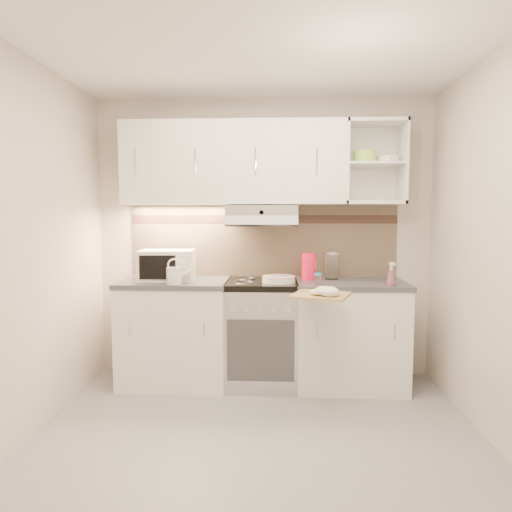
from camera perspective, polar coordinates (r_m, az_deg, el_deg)
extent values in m
plane|color=gray|center=(3.11, -0.01, -22.83)|extent=(3.00, 3.00, 0.00)
cube|color=beige|center=(4.15, 0.87, 2.26)|extent=(3.00, 0.04, 2.50)
cube|color=beige|center=(1.36, -2.68, -3.60)|extent=(3.00, 0.04, 2.50)
cube|color=beige|center=(3.19, -27.98, 0.81)|extent=(0.04, 2.80, 2.50)
cube|color=beige|center=(3.08, 29.15, 0.61)|extent=(0.04, 2.80, 2.50)
cube|color=white|center=(2.94, -0.01, 25.92)|extent=(3.00, 2.80, 0.04)
cube|color=tan|center=(4.14, 0.86, 1.84)|extent=(2.40, 0.02, 0.64)
cube|color=#34231C|center=(4.13, 0.86, 4.61)|extent=(2.40, 0.01, 0.08)
cube|color=white|center=(4.02, -2.83, 11.45)|extent=(1.90, 0.34, 0.70)
cube|color=white|center=(4.08, 14.52, 11.19)|extent=(0.50, 0.34, 0.70)
cylinder|color=#9FD853|center=(4.07, 13.41, 11.94)|extent=(0.19, 0.19, 0.10)
cylinder|color=white|center=(4.11, 16.20, 11.50)|extent=(0.18, 0.18, 0.06)
cube|color=#B7B7BC|center=(3.95, 0.79, 5.46)|extent=(0.60, 0.40, 0.12)
cube|color=white|center=(4.07, -10.04, -9.56)|extent=(0.90, 0.60, 0.86)
cube|color=#47474C|center=(3.98, -10.14, -3.29)|extent=(0.92, 0.62, 0.04)
cube|color=white|center=(4.03, 11.61, -9.76)|extent=(0.90, 0.60, 0.86)
cube|color=#47474C|center=(3.94, 11.73, -3.42)|extent=(0.92, 0.62, 0.04)
cube|color=#B7B7BC|center=(3.98, 0.72, -9.90)|extent=(0.60, 0.58, 0.85)
cube|color=black|center=(3.89, 0.73, -3.49)|extent=(0.60, 0.60, 0.05)
cube|color=silver|center=(3.99, -11.05, -1.13)|extent=(0.48, 0.37, 0.26)
cube|color=black|center=(3.83, -11.64, -1.40)|extent=(0.30, 0.04, 0.20)
cylinder|color=silver|center=(3.76, -10.18, -2.44)|extent=(0.13, 0.13, 0.13)
cone|color=silver|center=(3.76, -8.72, -2.12)|extent=(0.17, 0.07, 0.10)
torus|color=silver|center=(3.75, -10.20, -1.13)|extent=(0.11, 0.04, 0.11)
cylinder|color=white|center=(3.81, 2.84, -3.17)|extent=(0.28, 0.28, 0.02)
cylinder|color=white|center=(3.81, 2.85, -2.90)|extent=(0.28, 0.28, 0.02)
cylinder|color=white|center=(3.80, 2.85, -2.64)|extent=(0.28, 0.28, 0.02)
cube|color=silver|center=(3.80, 2.85, -2.47)|extent=(0.18, 0.07, 0.01)
cylinder|color=olive|center=(3.92, 3.38, -2.74)|extent=(0.17, 0.17, 0.04)
cylinder|color=#FF1240|center=(3.96, 6.57, -1.30)|extent=(0.12, 0.12, 0.23)
cube|color=#FF1240|center=(3.95, 7.42, -0.90)|extent=(0.02, 0.03, 0.10)
cylinder|color=white|center=(4.03, 9.47, -1.34)|extent=(0.12, 0.12, 0.22)
cylinder|color=#B7B7BC|center=(4.01, 9.50, 0.36)|extent=(0.13, 0.13, 0.02)
cylinder|color=silver|center=(3.73, 7.78, -2.96)|extent=(0.06, 0.06, 0.07)
cylinder|color=#257DB9|center=(3.72, 7.79, -2.27)|extent=(0.06, 0.06, 0.02)
cone|color=pink|center=(3.77, 16.53, -2.64)|extent=(0.08, 0.08, 0.12)
cube|color=tan|center=(3.39, 8.09, -4.89)|extent=(0.48, 0.46, 0.02)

